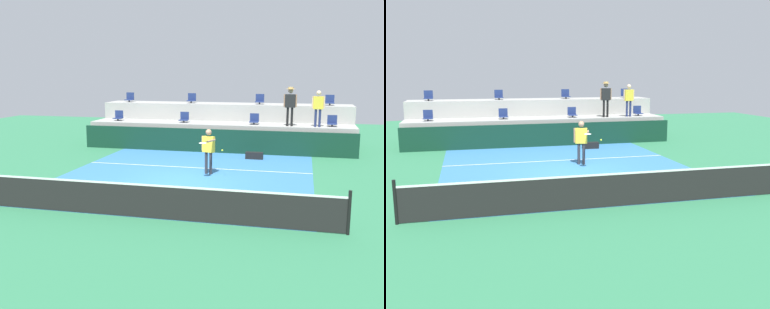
# 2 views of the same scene
# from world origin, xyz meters

# --- Properties ---
(ground_plane) EXTENTS (40.00, 40.00, 0.00)m
(ground_plane) POSITION_xyz_m (0.00, 0.00, 0.00)
(ground_plane) COLOR #2D754C
(court_inner_paint) EXTENTS (9.00, 10.00, 0.01)m
(court_inner_paint) POSITION_xyz_m (0.00, 1.00, 0.00)
(court_inner_paint) COLOR teal
(court_inner_paint) RESTS_ON ground_plane
(court_service_line) EXTENTS (9.00, 0.06, 0.00)m
(court_service_line) POSITION_xyz_m (0.00, 2.40, 0.01)
(court_service_line) COLOR white
(court_service_line) RESTS_ON ground_plane
(tennis_net) EXTENTS (10.48, 0.08, 1.07)m
(tennis_net) POSITION_xyz_m (0.00, -4.00, 0.50)
(tennis_net) COLOR black
(tennis_net) RESTS_ON ground_plane
(sponsor_backboard) EXTENTS (13.00, 0.16, 1.10)m
(sponsor_backboard) POSITION_xyz_m (0.00, 6.00, 0.55)
(sponsor_backboard) COLOR #0F3323
(sponsor_backboard) RESTS_ON ground_plane
(seating_tier_lower) EXTENTS (13.00, 1.80, 1.25)m
(seating_tier_lower) POSITION_xyz_m (0.00, 7.30, 0.62)
(seating_tier_lower) COLOR #9E9E99
(seating_tier_lower) RESTS_ON ground_plane
(seating_tier_upper) EXTENTS (13.00, 1.80, 2.10)m
(seating_tier_upper) POSITION_xyz_m (0.00, 9.10, 1.05)
(seating_tier_upper) COLOR #9E9E99
(seating_tier_upper) RESTS_ON ground_plane
(stadium_chair_lower_far_left) EXTENTS (0.44, 0.40, 0.52)m
(stadium_chair_lower_far_left) POSITION_xyz_m (-5.31, 7.23, 1.46)
(stadium_chair_lower_far_left) COLOR #2D2D33
(stadium_chair_lower_far_left) RESTS_ON seating_tier_lower
(stadium_chair_lower_left) EXTENTS (0.44, 0.40, 0.52)m
(stadium_chair_lower_left) POSITION_xyz_m (-1.76, 7.23, 1.46)
(stadium_chair_lower_left) COLOR #2D2D33
(stadium_chair_lower_left) RESTS_ON seating_tier_lower
(stadium_chair_lower_right) EXTENTS (0.44, 0.40, 0.52)m
(stadium_chair_lower_right) POSITION_xyz_m (1.75, 7.23, 1.46)
(stadium_chair_lower_right) COLOR #2D2D33
(stadium_chair_lower_right) RESTS_ON seating_tier_lower
(stadium_chair_lower_far_right) EXTENTS (0.44, 0.40, 0.52)m
(stadium_chair_lower_far_right) POSITION_xyz_m (5.38, 7.23, 1.46)
(stadium_chair_lower_far_right) COLOR #2D2D33
(stadium_chair_lower_far_right) RESTS_ON seating_tier_lower
(stadium_chair_upper_far_left) EXTENTS (0.44, 0.40, 0.52)m
(stadium_chair_upper_far_left) POSITION_xyz_m (-5.38, 9.03, 2.31)
(stadium_chair_upper_far_left) COLOR #2D2D33
(stadium_chair_upper_far_left) RESTS_ON seating_tier_upper
(stadium_chair_upper_left) EXTENTS (0.44, 0.40, 0.52)m
(stadium_chair_upper_left) POSITION_xyz_m (-1.82, 9.03, 2.31)
(stadium_chair_upper_left) COLOR #2D2D33
(stadium_chair_upper_left) RESTS_ON seating_tier_upper
(stadium_chair_upper_right) EXTENTS (0.44, 0.40, 0.52)m
(stadium_chair_upper_right) POSITION_xyz_m (1.82, 9.03, 2.31)
(stadium_chair_upper_right) COLOR #2D2D33
(stadium_chair_upper_right) RESTS_ON seating_tier_upper
(stadium_chair_upper_far_right) EXTENTS (0.44, 0.40, 0.52)m
(stadium_chair_upper_far_right) POSITION_xyz_m (5.31, 9.03, 2.31)
(stadium_chair_upper_far_right) COLOR #2D2D33
(stadium_chair_upper_far_right) RESTS_ON seating_tier_upper
(tennis_player) EXTENTS (0.57, 1.28, 1.68)m
(tennis_player) POSITION_xyz_m (0.71, 1.42, 1.03)
(tennis_player) COLOR #2D2D33
(tennis_player) RESTS_ON ground_plane
(spectator_with_hat) EXTENTS (0.61, 0.44, 1.82)m
(spectator_with_hat) POSITION_xyz_m (3.44, 6.85, 2.38)
(spectator_with_hat) COLOR black
(spectator_with_hat) RESTS_ON seating_tier_lower
(spectator_leaning_on_rail) EXTENTS (0.59, 0.23, 1.67)m
(spectator_leaning_on_rail) POSITION_xyz_m (4.70, 6.85, 2.25)
(spectator_leaning_on_rail) COLOR navy
(spectator_leaning_on_rail) RESTS_ON seating_tier_lower
(tennis_ball) EXTENTS (0.07, 0.07, 0.07)m
(tennis_ball) POSITION_xyz_m (1.33, 0.89, 1.02)
(tennis_ball) COLOR #CCE033
(equipment_bag) EXTENTS (0.76, 0.28, 0.30)m
(equipment_bag) POSITION_xyz_m (2.05, 4.82, 0.15)
(equipment_bag) COLOR black
(equipment_bag) RESTS_ON ground_plane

